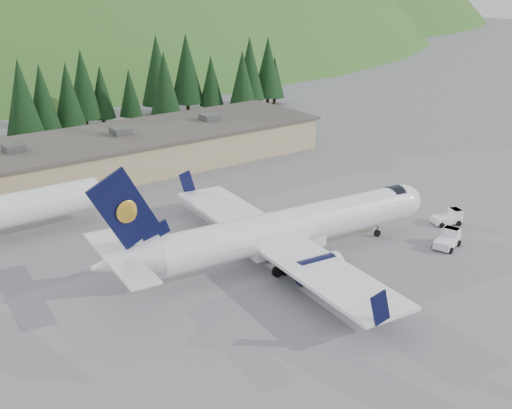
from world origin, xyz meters
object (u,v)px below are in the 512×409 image
object	(u,v)px
baggage_tug_a	(448,239)
baggage_tug_b	(449,217)
ramp_worker	(364,224)
airliner	(283,231)
terminal_building	(89,157)

from	to	relation	value
baggage_tug_a	baggage_tug_b	size ratio (longest dim) A/B	1.05
ramp_worker	airliner	bearing A→B (deg)	-26.89
airliner	terminal_building	bearing A→B (deg)	102.44
baggage_tug_a	terminal_building	distance (m)	49.73
baggage_tug_a	terminal_building	size ratio (longest dim) A/B	0.05
terminal_building	ramp_worker	size ratio (longest dim) A/B	42.76
airliner	baggage_tug_a	world-z (taller)	airliner
baggage_tug_a	ramp_worker	size ratio (longest dim) A/B	2.27
terminal_building	airliner	bearing A→B (deg)	-84.06
airliner	baggage_tug_b	xyz separation A→B (m)	(21.31, -3.73, -2.49)
airliner	baggage_tug_b	bearing A→B (deg)	-3.44
baggage_tug_b	airliner	bearing A→B (deg)	-169.19
baggage_tug_a	baggage_tug_b	world-z (taller)	baggage_tug_a
terminal_building	ramp_worker	world-z (taller)	terminal_building
baggage_tug_b	ramp_worker	world-z (taller)	baggage_tug_b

